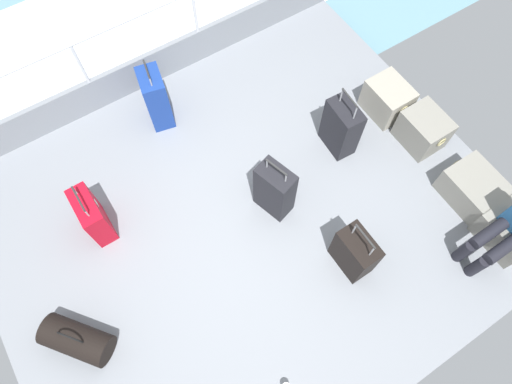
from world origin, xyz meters
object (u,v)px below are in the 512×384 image
object	(u,v)px
suitcase_2	(341,127)
suitcase_4	(355,253)
suitcase_1	(156,98)
cargo_crate_2	(474,189)
suitcase_3	(93,216)
cargo_crate_3	(510,230)
cargo_crate_0	(387,99)
duffel_bag	(77,340)
suitcase_0	(275,190)
cargo_crate_1	(423,130)

from	to	relation	value
suitcase_2	suitcase_4	bearing A→B (deg)	-31.55
suitcase_1	suitcase_2	world-z (taller)	suitcase_2
cargo_crate_2	suitcase_3	size ratio (longest dim) A/B	0.93
cargo_crate_3	suitcase_4	distance (m)	1.63
cargo_crate_0	cargo_crate_2	size ratio (longest dim) A/B	0.81
suitcase_2	cargo_crate_2	bearing A→B (deg)	31.35
cargo_crate_2	suitcase_2	distance (m)	1.53
cargo_crate_0	duffel_bag	xyz separation A→B (m)	(0.53, -4.07, -0.06)
cargo_crate_0	suitcase_0	distance (m)	1.82
suitcase_3	cargo_crate_3	bearing A→B (deg)	55.68
cargo_crate_1	duffel_bag	xyz separation A→B (m)	(-0.01, -4.14, -0.05)
suitcase_0	duffel_bag	bearing A→B (deg)	-84.84
cargo_crate_3	suitcase_4	bearing A→B (deg)	-113.35
suitcase_0	suitcase_3	distance (m)	1.83
cargo_crate_0	suitcase_3	bearing A→B (deg)	-97.47
suitcase_0	suitcase_1	size ratio (longest dim) A/B	0.99
cargo_crate_3	cargo_crate_0	bearing A→B (deg)	-179.59
suitcase_1	cargo_crate_3	bearing A→B (deg)	35.15
cargo_crate_1	suitcase_2	size ratio (longest dim) A/B	0.61
cargo_crate_1	suitcase_1	distance (m)	2.99
cargo_crate_0	cargo_crate_1	size ratio (longest dim) A/B	0.99
cargo_crate_2	suitcase_3	xyz separation A→B (m)	(-1.83, -3.48, 0.11)
cargo_crate_1	suitcase_2	xyz separation A→B (m)	(-0.46, -0.82, 0.13)
cargo_crate_0	cargo_crate_2	bearing A→B (deg)	1.51
cargo_crate_0	suitcase_1	world-z (taller)	suitcase_1
suitcase_0	suitcase_4	size ratio (longest dim) A/B	1.12
suitcase_3	cargo_crate_2	bearing A→B (deg)	62.30
cargo_crate_0	suitcase_0	world-z (taller)	suitcase_0
suitcase_2	duffel_bag	world-z (taller)	suitcase_2
cargo_crate_3	duffel_bag	size ratio (longest dim) A/B	0.82
duffel_bag	cargo_crate_0	bearing A→B (deg)	97.39
suitcase_1	duffel_bag	xyz separation A→B (m)	(1.86, -1.81, -0.21)
cargo_crate_1	cargo_crate_2	xyz separation A→B (m)	(0.84, -0.03, -0.03)
cargo_crate_2	suitcase_0	bearing A→B (deg)	-120.07
cargo_crate_2	suitcase_1	size ratio (longest dim) A/B	0.76
suitcase_4	duffel_bag	bearing A→B (deg)	-105.78
cargo_crate_2	cargo_crate_3	size ratio (longest dim) A/B	1.15
cargo_crate_2	suitcase_4	bearing A→B (deg)	-94.27
cargo_crate_3	suitcase_3	world-z (taller)	suitcase_3
cargo_crate_1	suitcase_2	bearing A→B (deg)	-119.36
duffel_bag	suitcase_0	bearing A→B (deg)	95.16
cargo_crate_1	suitcase_3	world-z (taller)	suitcase_3
suitcase_4	duffel_bag	world-z (taller)	suitcase_4
cargo_crate_3	suitcase_4	world-z (taller)	suitcase_4
cargo_crate_3	suitcase_4	xyz separation A→B (m)	(-0.65, -1.50, 0.10)
cargo_crate_2	suitcase_1	bearing A→B (deg)	-139.60
suitcase_2	suitcase_3	bearing A→B (deg)	-101.11
cargo_crate_1	duffel_bag	distance (m)	4.14
suitcase_1	suitcase_4	bearing A→B (deg)	16.82
duffel_bag	suitcase_2	bearing A→B (deg)	97.75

